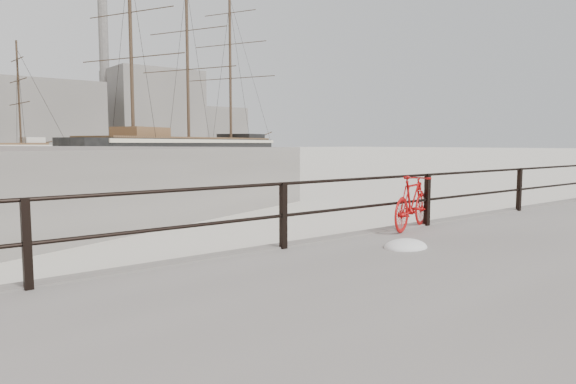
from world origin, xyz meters
TOP-DOWN VIEW (x-y plane):
  - ground at (0.00, 0.00)m, footprint 400.00×400.00m
  - guardrail at (0.00, -0.15)m, footprint 28.00×0.10m
  - bicycle at (-4.09, -0.25)m, footprint 1.66×0.76m
  - barque_black at (33.18, 80.13)m, footprint 66.51×46.32m
  - industrial_west at (20.00, 140.00)m, footprint 32.00×18.00m
  - industrial_mid at (55.00, 145.00)m, footprint 26.00×20.00m
  - industrial_east at (78.00, 150.00)m, footprint 20.00×16.00m
  - smokestack at (42.00, 150.00)m, footprint 2.80×2.80m

SIDE VIEW (x-z plane):
  - ground at x=0.00m, z-range 0.00..0.00m
  - barque_black at x=33.18m, z-range -17.91..17.91m
  - guardrail at x=0.00m, z-range 0.35..1.35m
  - bicycle at x=-4.09m, z-range 0.35..1.35m
  - industrial_east at x=78.00m, z-range 0.00..14.00m
  - industrial_west at x=20.00m, z-range 0.00..18.00m
  - industrial_mid at x=55.00m, z-range 0.00..24.00m
  - smokestack at x=42.00m, z-range 0.00..44.00m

